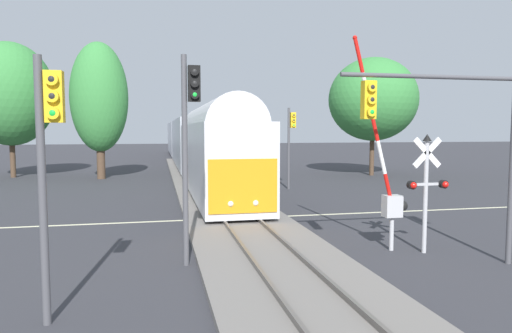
# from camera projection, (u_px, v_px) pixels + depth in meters

# --- Properties ---
(ground_plane) EXTENTS (220.00, 220.00, 0.00)m
(ground_plane) POSITION_uv_depth(u_px,v_px,m) (234.00, 218.00, 20.16)
(ground_plane) COLOR #333338
(road_centre_stripe) EXTENTS (44.00, 0.20, 0.01)m
(road_centre_stripe) POSITION_uv_depth(u_px,v_px,m) (234.00, 218.00, 20.16)
(road_centre_stripe) COLOR beige
(road_centre_stripe) RESTS_ON ground
(railway_track) EXTENTS (4.40, 80.00, 0.32)m
(railway_track) POSITION_uv_depth(u_px,v_px,m) (234.00, 216.00, 20.15)
(railway_track) COLOR slate
(railway_track) RESTS_ON ground
(commuter_train) EXTENTS (3.04, 64.73, 5.16)m
(commuter_train) POSITION_uv_depth(u_px,v_px,m) (190.00, 141.00, 47.41)
(commuter_train) COLOR silver
(commuter_train) RESTS_ON railway_track
(crossing_gate_near) EXTENTS (1.99, 0.40, 6.78)m
(crossing_gate_near) POSITION_uv_depth(u_px,v_px,m) (389.00, 186.00, 14.62)
(crossing_gate_near) COLOR #B7B7BC
(crossing_gate_near) RESTS_ON ground
(crossing_signal_mast) EXTENTS (1.36, 0.44, 3.76)m
(crossing_signal_mast) POSITION_uv_depth(u_px,v_px,m) (427.00, 181.00, 14.31)
(crossing_signal_mast) COLOR #B2B2B7
(crossing_signal_mast) RESTS_ON ground
(traffic_signal_near_left) EXTENTS (0.53, 0.38, 5.33)m
(traffic_signal_near_left) POSITION_uv_depth(u_px,v_px,m) (48.00, 146.00, 8.90)
(traffic_signal_near_left) COLOR #4C4C51
(traffic_signal_near_left) RESTS_ON ground
(traffic_signal_near_right) EXTENTS (5.73, 0.38, 5.58)m
(traffic_signal_near_right) POSITION_uv_depth(u_px,v_px,m) (467.00, 117.00, 12.66)
(traffic_signal_near_right) COLOR #4C4C51
(traffic_signal_near_right) RESTS_ON ground
(traffic_signal_median) EXTENTS (0.53, 0.38, 5.99)m
(traffic_signal_median) POSITION_uv_depth(u_px,v_px,m) (189.00, 126.00, 12.88)
(traffic_signal_median) COLOR #4C4C51
(traffic_signal_median) RESTS_ON ground
(traffic_signal_far_side) EXTENTS (0.53, 0.38, 5.32)m
(traffic_signal_far_side) POSITION_uv_depth(u_px,v_px,m) (291.00, 135.00, 29.80)
(traffic_signal_far_side) COLOR #4C4C51
(traffic_signal_far_side) RESTS_ON ground
(maple_right_background) EXTENTS (7.44, 7.44, 9.95)m
(maple_right_background) POSITION_uv_depth(u_px,v_px,m) (373.00, 99.00, 38.65)
(maple_right_background) COLOR #4C3828
(maple_right_background) RESTS_ON ground
(oak_behind_train) EXTENTS (4.41, 4.41, 10.72)m
(oak_behind_train) POSITION_uv_depth(u_px,v_px,m) (99.00, 98.00, 35.86)
(oak_behind_train) COLOR #4C3828
(oak_behind_train) RESTS_ON ground
(pine_left_background) EXTENTS (6.83, 6.83, 10.93)m
(pine_left_background) POSITION_uv_depth(u_px,v_px,m) (10.00, 94.00, 36.92)
(pine_left_background) COLOR #4C3828
(pine_left_background) RESTS_ON ground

